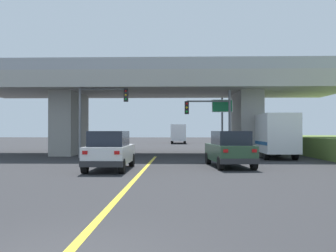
{
  "coord_description": "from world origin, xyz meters",
  "views": [
    {
      "loc": [
        1.86,
        -5.92,
        2.05
      ],
      "look_at": [
        1.08,
        19.99,
        2.36
      ],
      "focal_mm": 40.48,
      "sensor_mm": 36.0,
      "label": 1
    }
  ],
  "objects_px": {
    "traffic_signal_nearside": "(213,116)",
    "semi_truck_distant": "(178,133)",
    "suv_lead": "(110,150)",
    "suv_crossing": "(230,149)",
    "box_truck": "(274,135)",
    "highway_sign": "(222,113)",
    "traffic_signal_farside": "(96,108)"
  },
  "relations": [
    {
      "from": "semi_truck_distant",
      "to": "traffic_signal_farside",
      "type": "bearing_deg",
      "value": -100.67
    },
    {
      "from": "suv_crossing",
      "to": "box_truck",
      "type": "height_order",
      "value": "box_truck"
    },
    {
      "from": "traffic_signal_nearside",
      "to": "suv_lead",
      "type": "bearing_deg",
      "value": -125.22
    },
    {
      "from": "semi_truck_distant",
      "to": "suv_crossing",
      "type": "bearing_deg",
      "value": -85.68
    },
    {
      "from": "box_truck",
      "to": "suv_crossing",
      "type": "bearing_deg",
      "value": -120.71
    },
    {
      "from": "traffic_signal_nearside",
      "to": "semi_truck_distant",
      "type": "xyz_separation_m",
      "value": [
        -2.68,
        32.22,
        -1.58
      ]
    },
    {
      "from": "box_truck",
      "to": "semi_truck_distant",
      "type": "height_order",
      "value": "box_truck"
    },
    {
      "from": "box_truck",
      "to": "traffic_signal_nearside",
      "type": "distance_m",
      "value": 4.74
    },
    {
      "from": "highway_sign",
      "to": "semi_truck_distant",
      "type": "bearing_deg",
      "value": 96.24
    },
    {
      "from": "suv_lead",
      "to": "suv_crossing",
      "type": "bearing_deg",
      "value": 14.85
    },
    {
      "from": "box_truck",
      "to": "highway_sign",
      "type": "xyz_separation_m",
      "value": [
        -3.74,
        0.69,
        1.67
      ]
    },
    {
      "from": "suv_crossing",
      "to": "box_truck",
      "type": "relative_size",
      "value": 0.74
    },
    {
      "from": "box_truck",
      "to": "traffic_signal_nearside",
      "type": "xyz_separation_m",
      "value": [
        -4.5,
        -0.12,
        1.48
      ]
    },
    {
      "from": "box_truck",
      "to": "traffic_signal_farside",
      "type": "xyz_separation_m",
      "value": [
        -13.26,
        -0.2,
        2.08
      ]
    },
    {
      "from": "suv_crossing",
      "to": "traffic_signal_nearside",
      "type": "xyz_separation_m",
      "value": [
        -0.29,
        6.97,
        2.14
      ]
    },
    {
      "from": "suv_lead",
      "to": "highway_sign",
      "type": "height_order",
      "value": "highway_sign"
    },
    {
      "from": "semi_truck_distant",
      "to": "highway_sign",
      "type": "bearing_deg",
      "value": -83.76
    },
    {
      "from": "box_truck",
      "to": "traffic_signal_nearside",
      "type": "bearing_deg",
      "value": -178.52
    },
    {
      "from": "highway_sign",
      "to": "semi_truck_distant",
      "type": "relative_size",
      "value": 0.64
    },
    {
      "from": "highway_sign",
      "to": "semi_truck_distant",
      "type": "height_order",
      "value": "highway_sign"
    },
    {
      "from": "suv_crossing",
      "to": "semi_truck_distant",
      "type": "xyz_separation_m",
      "value": [
        -2.96,
        39.19,
        0.56
      ]
    },
    {
      "from": "suv_lead",
      "to": "traffic_signal_farside",
      "type": "xyz_separation_m",
      "value": [
        -2.64,
        8.59,
        2.74
      ]
    },
    {
      "from": "suv_crossing",
      "to": "traffic_signal_nearside",
      "type": "relative_size",
      "value": 0.97
    },
    {
      "from": "traffic_signal_nearside",
      "to": "highway_sign",
      "type": "relative_size",
      "value": 1.1
    },
    {
      "from": "suv_lead",
      "to": "suv_crossing",
      "type": "distance_m",
      "value": 6.63
    },
    {
      "from": "suv_lead",
      "to": "suv_crossing",
      "type": "xyz_separation_m",
      "value": [
        6.41,
        1.7,
        -0.0
      ]
    },
    {
      "from": "box_truck",
      "to": "traffic_signal_farside",
      "type": "height_order",
      "value": "traffic_signal_farside"
    },
    {
      "from": "traffic_signal_farside",
      "to": "semi_truck_distant",
      "type": "xyz_separation_m",
      "value": [
        6.09,
        32.3,
        -2.18
      ]
    },
    {
      "from": "suv_lead",
      "to": "suv_crossing",
      "type": "height_order",
      "value": "same"
    },
    {
      "from": "suv_crossing",
      "to": "traffic_signal_nearside",
      "type": "distance_m",
      "value": 7.3
    },
    {
      "from": "traffic_signal_nearside",
      "to": "traffic_signal_farside",
      "type": "relative_size",
      "value": 0.86
    },
    {
      "from": "box_truck",
      "to": "traffic_signal_nearside",
      "type": "relative_size",
      "value": 1.3
    }
  ]
}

